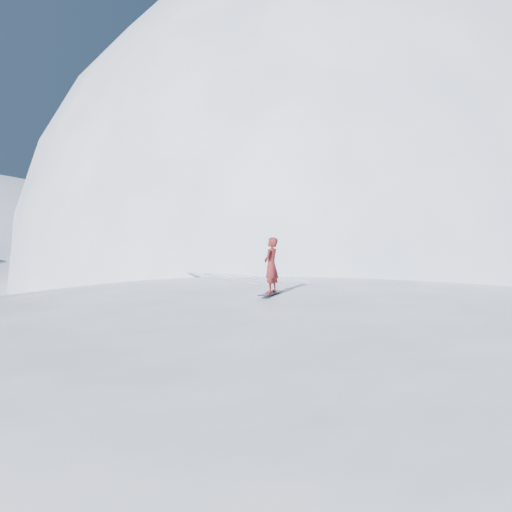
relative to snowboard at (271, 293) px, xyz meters
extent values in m
plane|color=white|center=(1.16, -0.44, -2.41)|extent=(400.00, 400.00, 0.00)
ellipsoid|color=white|center=(2.16, 2.56, -2.41)|extent=(36.00, 28.00, 4.80)
ellipsoid|color=white|center=(23.16, 25.56, -2.41)|extent=(60.00, 56.00, 56.00)
ellipsoid|color=white|center=(11.16, 19.56, -2.41)|extent=(28.00, 24.00, 18.00)
ellipsoid|color=white|center=(-2.84, -2.44, -2.41)|extent=(6.00, 5.40, 0.80)
ellipsoid|color=white|center=(6.16, -3.44, -2.41)|extent=(5.00, 4.50, 0.70)
ellipsoid|color=white|center=(-0.84, 5.56, -2.41)|extent=(7.00, 6.30, 1.00)
ellipsoid|color=white|center=(8.16, 3.56, -2.41)|extent=(4.00, 3.60, 0.60)
cube|color=black|center=(0.00, 0.00, 0.00)|extent=(1.27, 1.04, 0.02)
imported|color=maroon|center=(0.00, 0.00, 0.86)|extent=(0.74, 0.69, 1.69)
cube|color=silver|center=(0.57, 5.25, 0.01)|extent=(0.71, 5.97, 0.04)
cube|color=silver|center=(0.97, 5.25, 0.01)|extent=(1.55, 5.83, 0.04)
cube|color=silver|center=(1.52, 5.25, 0.01)|extent=(1.80, 5.76, 0.04)
cube|color=silver|center=(2.04, 5.25, 0.01)|extent=(2.14, 5.65, 0.04)
camera|label=1|loc=(-7.40, -13.20, 1.93)|focal=35.00mm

